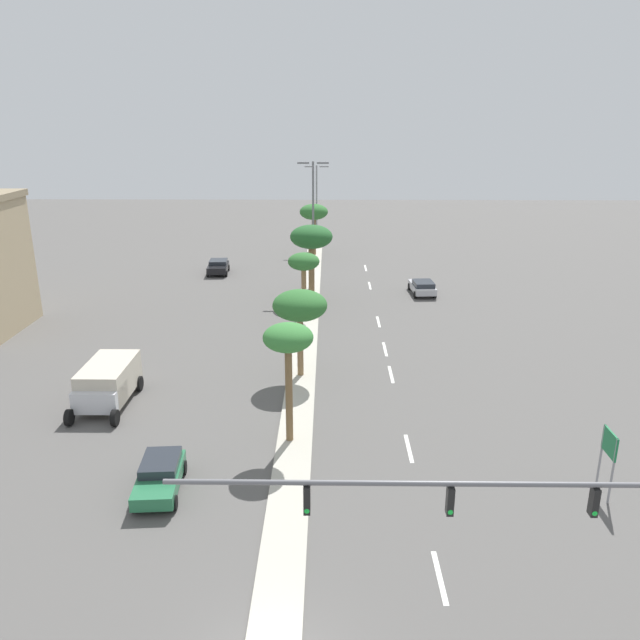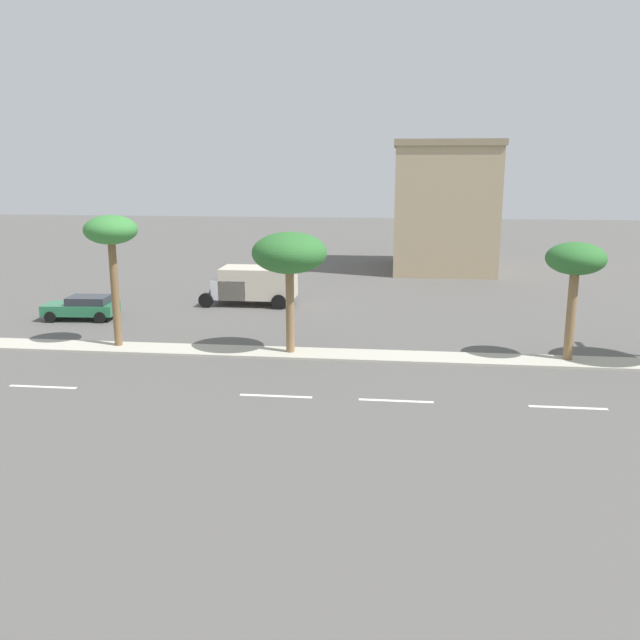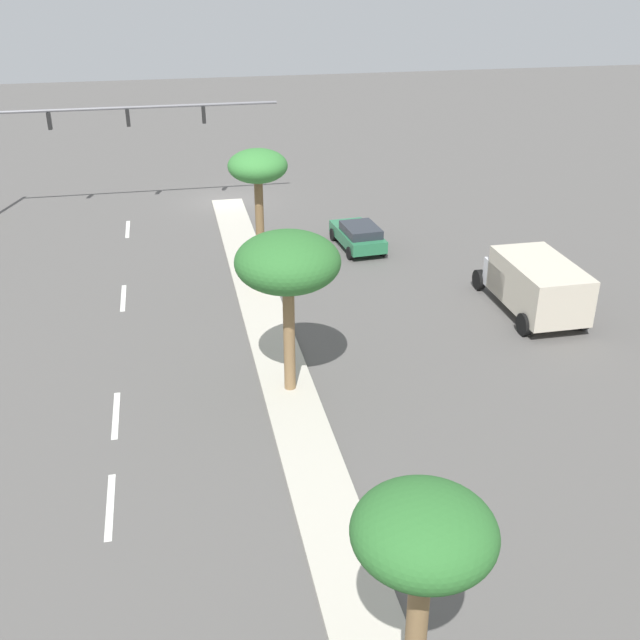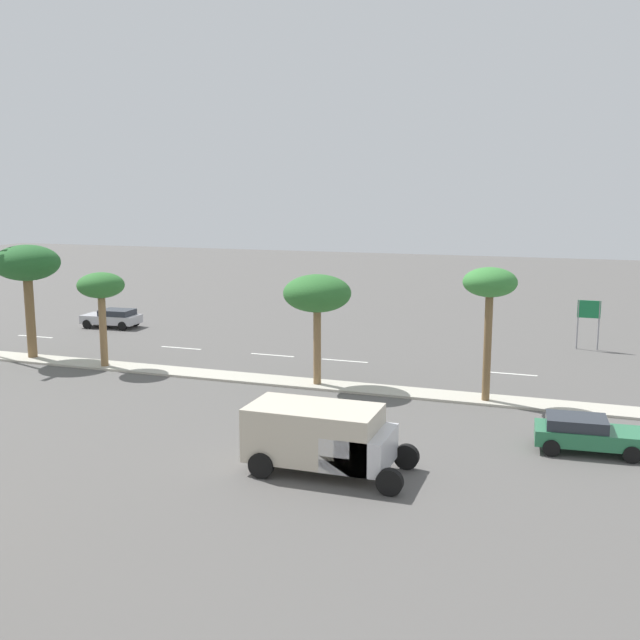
{
  "view_description": "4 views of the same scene",
  "coord_description": "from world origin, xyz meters",
  "px_view_note": "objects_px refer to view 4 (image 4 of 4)",
  "views": [
    {
      "loc": [
        1.68,
        -14.67,
        15.93
      ],
      "look_at": [
        1.16,
        23.99,
        3.24
      ],
      "focal_mm": 35.14,
      "sensor_mm": 36.0,
      "label": 1
    },
    {
      "loc": [
        29.86,
        27.14,
        8.72
      ],
      "look_at": [
        3.26,
        24.04,
        2.45
      ],
      "focal_mm": 37.89,
      "sensor_mm": 36.0,
      "label": 2
    },
    {
      "loc": [
        3.47,
        44.18,
        13.58
      ],
      "look_at": [
        -1.44,
        20.64,
        1.78
      ],
      "focal_mm": 42.27,
      "sensor_mm": 36.0,
      "label": 3
    },
    {
      "loc": [
        -34.49,
        10.05,
        9.78
      ],
      "look_at": [
        -2.23,
        21.36,
        3.81
      ],
      "focal_mm": 41.65,
      "sensor_mm": 36.0,
      "label": 4
    }
  ],
  "objects_px": {
    "palm_tree_center": "(317,295)",
    "sedan_green_rear": "(586,433)",
    "box_truck": "(324,437)",
    "palm_tree_trailing": "(27,265)",
    "palm_tree_near": "(490,287)",
    "palm_tree_leading": "(101,288)",
    "directional_road_sign": "(589,315)",
    "sedan_silver_mid": "(113,318)"
  },
  "relations": [
    {
      "from": "palm_tree_leading",
      "to": "sedan_silver_mid",
      "type": "xyz_separation_m",
      "value": [
        10.77,
        6.92,
        -3.77
      ]
    },
    {
      "from": "sedan_green_rear",
      "to": "box_truck",
      "type": "bearing_deg",
      "value": 121.05
    },
    {
      "from": "palm_tree_center",
      "to": "sedan_green_rear",
      "type": "height_order",
      "value": "palm_tree_center"
    },
    {
      "from": "palm_tree_center",
      "to": "sedan_green_rear",
      "type": "bearing_deg",
      "value": -113.91
    },
    {
      "from": "directional_road_sign",
      "to": "palm_tree_near",
      "type": "relative_size",
      "value": 0.5
    },
    {
      "from": "sedan_green_rear",
      "to": "palm_tree_trailing",
      "type": "bearing_deg",
      "value": 79.07
    },
    {
      "from": "palm_tree_center",
      "to": "palm_tree_trailing",
      "type": "height_order",
      "value": "palm_tree_trailing"
    },
    {
      "from": "palm_tree_trailing",
      "to": "sedan_green_rear",
      "type": "relative_size",
      "value": 1.59
    },
    {
      "from": "directional_road_sign",
      "to": "sedan_silver_mid",
      "type": "bearing_deg",
      "value": 95.85
    },
    {
      "from": "directional_road_sign",
      "to": "sedan_green_rear",
      "type": "height_order",
      "value": "directional_road_sign"
    },
    {
      "from": "directional_road_sign",
      "to": "palm_tree_center",
      "type": "distance_m",
      "value": 19.13
    },
    {
      "from": "palm_tree_near",
      "to": "sedan_silver_mid",
      "type": "distance_m",
      "value": 30.26
    },
    {
      "from": "palm_tree_trailing",
      "to": "box_truck",
      "type": "distance_m",
      "value": 25.06
    },
    {
      "from": "directional_road_sign",
      "to": "box_truck",
      "type": "distance_m",
      "value": 26.32
    },
    {
      "from": "sedan_green_rear",
      "to": "box_truck",
      "type": "relative_size",
      "value": 0.71
    },
    {
      "from": "palm_tree_trailing",
      "to": "box_truck",
      "type": "height_order",
      "value": "palm_tree_trailing"
    },
    {
      "from": "palm_tree_center",
      "to": "palm_tree_leading",
      "type": "relative_size",
      "value": 1.06
    },
    {
      "from": "box_truck",
      "to": "palm_tree_trailing",
      "type": "bearing_deg",
      "value": 63.12
    },
    {
      "from": "directional_road_sign",
      "to": "palm_tree_leading",
      "type": "relative_size",
      "value": 0.59
    },
    {
      "from": "palm_tree_leading",
      "to": "sedan_green_rear",
      "type": "height_order",
      "value": "palm_tree_leading"
    },
    {
      "from": "directional_road_sign",
      "to": "box_truck",
      "type": "relative_size",
      "value": 0.53
    },
    {
      "from": "sedan_silver_mid",
      "to": "box_truck",
      "type": "distance_m",
      "value": 31.91
    },
    {
      "from": "sedan_silver_mid",
      "to": "box_truck",
      "type": "height_order",
      "value": "box_truck"
    },
    {
      "from": "palm_tree_center",
      "to": "palm_tree_leading",
      "type": "height_order",
      "value": "palm_tree_center"
    },
    {
      "from": "sedan_silver_mid",
      "to": "palm_tree_trailing",
      "type": "bearing_deg",
      "value": -171.26
    },
    {
      "from": "palm_tree_center",
      "to": "sedan_silver_mid",
      "type": "height_order",
      "value": "palm_tree_center"
    },
    {
      "from": "sedan_green_rear",
      "to": "sedan_silver_mid",
      "type": "bearing_deg",
      "value": 63.34
    },
    {
      "from": "directional_road_sign",
      "to": "palm_tree_center",
      "type": "xyz_separation_m",
      "value": [
        -13.85,
        12.96,
        2.48
      ]
    },
    {
      "from": "palm_tree_trailing",
      "to": "directional_road_sign",
      "type": "bearing_deg",
      "value": -66.19
    },
    {
      "from": "palm_tree_near",
      "to": "sedan_silver_mid",
      "type": "height_order",
      "value": "palm_tree_near"
    },
    {
      "from": "directional_road_sign",
      "to": "sedan_green_rear",
      "type": "xyz_separation_m",
      "value": [
        -19.54,
        0.12,
        -1.48
      ]
    },
    {
      "from": "palm_tree_trailing",
      "to": "palm_tree_leading",
      "type": "bearing_deg",
      "value": -95.19
    },
    {
      "from": "sedan_green_rear",
      "to": "sedan_silver_mid",
      "type": "xyz_separation_m",
      "value": [
        16.22,
        32.31,
        -0.0
      ]
    },
    {
      "from": "palm_tree_near",
      "to": "sedan_green_rear",
      "type": "xyz_separation_m",
      "value": [
        -5.5,
        -4.41,
        -4.72
      ]
    },
    {
      "from": "sedan_green_rear",
      "to": "box_truck",
      "type": "xyz_separation_m",
      "value": [
        -5.24,
        8.7,
        0.57
      ]
    },
    {
      "from": "directional_road_sign",
      "to": "palm_tree_near",
      "type": "bearing_deg",
      "value": 162.13
    },
    {
      "from": "palm_tree_trailing",
      "to": "sedan_green_rear",
      "type": "height_order",
      "value": "palm_tree_trailing"
    },
    {
      "from": "palm_tree_leading",
      "to": "box_truck",
      "type": "bearing_deg",
      "value": -122.62
    },
    {
      "from": "palm_tree_center",
      "to": "palm_tree_leading",
      "type": "distance_m",
      "value": 12.55
    },
    {
      "from": "sedan_silver_mid",
      "to": "palm_tree_center",
      "type": "bearing_deg",
      "value": -118.4
    },
    {
      "from": "directional_road_sign",
      "to": "sedan_green_rear",
      "type": "relative_size",
      "value": 0.75
    },
    {
      "from": "palm_tree_center",
      "to": "palm_tree_near",
      "type": "bearing_deg",
      "value": -91.31
    }
  ]
}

